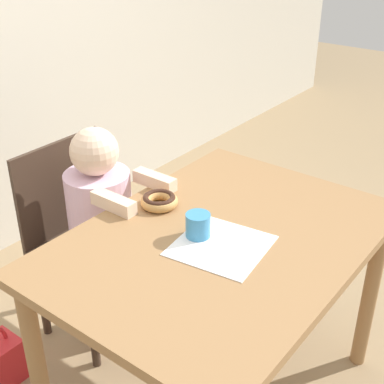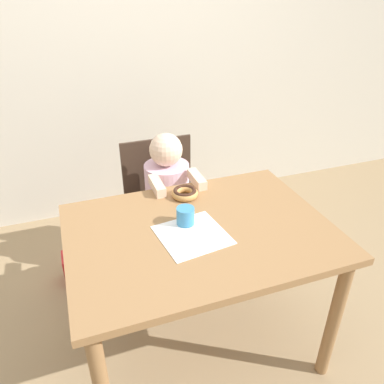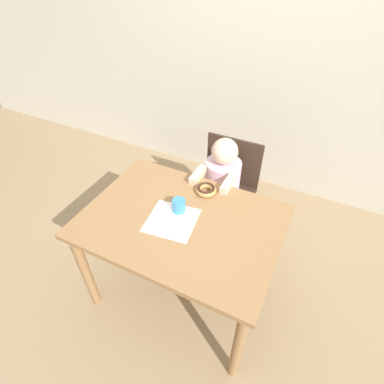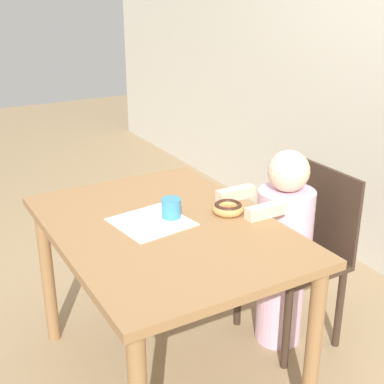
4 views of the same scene
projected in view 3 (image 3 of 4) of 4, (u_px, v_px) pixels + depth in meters
name	position (u px, v px, depth m)	size (l,w,h in m)	color
ground_plane	(184.00, 289.00, 2.26)	(12.00, 12.00, 0.00)	#997F5B
wall_back	(267.00, 58.00, 2.52)	(8.00, 0.05, 2.50)	beige
dining_table	(182.00, 231.00, 1.84)	(1.17, 0.85, 0.75)	olive
chair	(226.00, 189.00, 2.45)	(0.45, 0.39, 0.86)	#38281E
child_figure	(221.00, 194.00, 2.35)	(0.27, 0.43, 0.98)	silver
donut	(206.00, 189.00, 1.95)	(0.14, 0.14, 0.04)	tan
napkin	(172.00, 220.00, 1.77)	(0.32, 0.32, 0.00)	white
handbag	(172.00, 200.00, 2.87)	(0.27, 0.15, 0.30)	red
cup	(179.00, 206.00, 1.80)	(0.08, 0.08, 0.08)	teal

